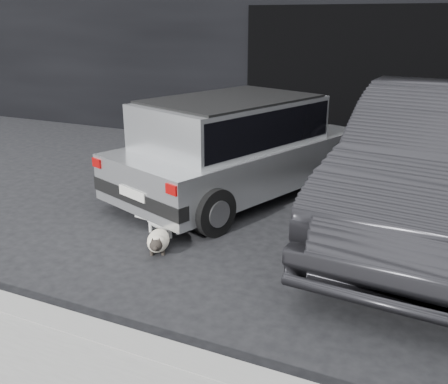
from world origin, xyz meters
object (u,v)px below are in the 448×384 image
at_px(cat_siamese, 158,241).
at_px(cat_white, 166,220).
at_px(second_car, 440,161).
at_px(silver_hatchback, 236,142).

relative_size(cat_siamese, cat_white, 0.84).
relative_size(second_car, cat_siamese, 7.91).
bearing_deg(second_car, cat_white, -148.87).
bearing_deg(cat_white, silver_hatchback, -175.29).
bearing_deg(cat_siamese, second_car, -170.98).
height_order(second_car, cat_siamese, second_car).
distance_m(cat_siamese, cat_white, 0.46).
relative_size(silver_hatchback, cat_white, 5.30).
height_order(silver_hatchback, second_car, second_car).
xyz_separation_m(second_car, cat_siamese, (-2.62, -1.87, -0.72)).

